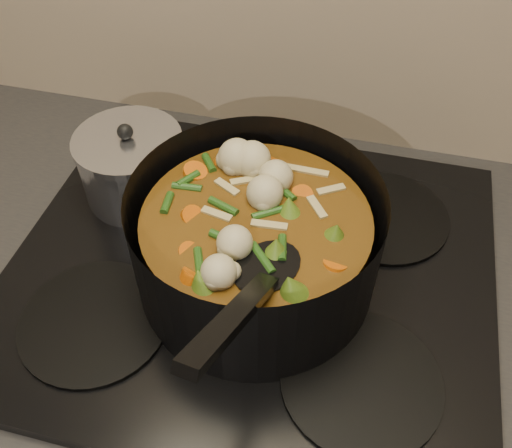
# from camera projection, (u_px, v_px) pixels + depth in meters

# --- Properties ---
(counter) EXTENTS (2.64, 0.64, 0.91)m
(counter) POSITION_uv_depth(u_px,v_px,m) (252.00, 420.00, 1.09)
(counter) COLOR brown
(counter) RESTS_ON ground
(stovetop) EXTENTS (0.62, 0.54, 0.03)m
(stovetop) POSITION_uv_depth(u_px,v_px,m) (251.00, 270.00, 0.75)
(stovetop) COLOR black
(stovetop) RESTS_ON counter
(stockpot) EXTENTS (0.37, 0.44, 0.22)m
(stockpot) POSITION_uv_depth(u_px,v_px,m) (256.00, 244.00, 0.68)
(stockpot) COLOR black
(stockpot) RESTS_ON stovetop
(saucepan) EXTENTS (0.15, 0.15, 0.12)m
(saucepan) POSITION_uv_depth(u_px,v_px,m) (132.00, 166.00, 0.80)
(saucepan) COLOR silver
(saucepan) RESTS_ON stovetop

